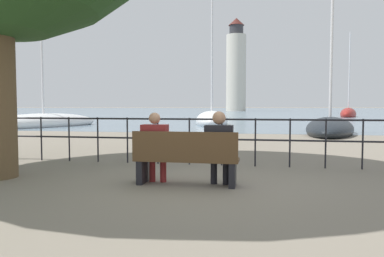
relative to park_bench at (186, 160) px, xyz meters
name	(u,v)px	position (x,y,z in m)	size (l,w,h in m)	color
ground_plane	(187,185)	(0.00, 0.06, -0.43)	(1000.00, 1000.00, 0.00)	gray
harbor_water	(258,109)	(0.00, 161.95, -0.43)	(600.00, 300.00, 0.01)	slate
park_bench	(186,160)	(0.00, 0.00, 0.00)	(1.73, 0.45, 0.90)	brown
seated_person_left	(155,145)	(-0.54, 0.08, 0.23)	(0.43, 0.35, 1.20)	maroon
seated_person_right	(219,145)	(0.54, 0.08, 0.25)	(0.45, 0.35, 1.23)	black
promenade_railing	(205,134)	(0.00, 2.21, 0.26)	(13.90, 0.04, 1.05)	black
sailboat_0	(348,114)	(11.81, 42.83, -0.05)	(3.57, 6.75, 10.86)	maroon
sailboat_1	(330,127)	(4.49, 12.95, -0.13)	(3.56, 7.85, 12.31)	black
sailboat_3	(212,120)	(-2.26, 20.62, -0.10)	(3.14, 6.95, 10.73)	white
sailboat_4	(44,122)	(-12.44, 15.73, -0.16)	(5.15, 8.82, 9.35)	white
harbor_lighthouse	(236,68)	(-5.58, 97.07, 11.28)	(5.37, 5.37, 25.18)	beige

